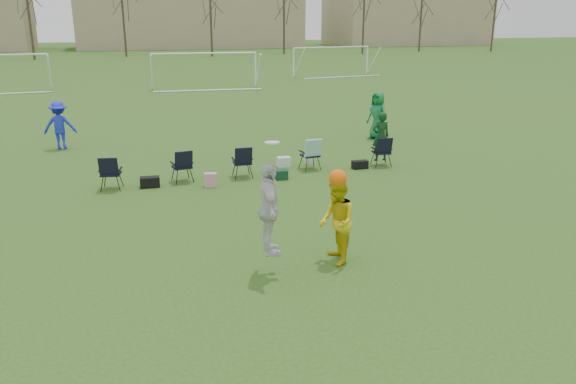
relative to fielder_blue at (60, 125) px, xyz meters
name	(u,v)px	position (x,y,z in m)	size (l,w,h in m)	color
ground	(283,301)	(4.39, -13.82, -0.88)	(260.00, 260.00, 0.00)	#2D5119
fielder_blue	(60,125)	(0.00, 0.00, 0.00)	(1.14, 0.66, 1.77)	#1C2BD2
fielder_green_far	(378,115)	(12.03, -1.77, 0.06)	(0.92, 0.60, 1.88)	#136E38
center_contest	(308,215)	(5.23, -12.68, 0.18)	(2.05, 1.18, 2.55)	silver
sideline_setup	(273,158)	(6.50, -5.81, -0.36)	(9.17, 1.97, 1.76)	#0E3618
goal_mid	(204,60)	(8.39, 18.18, 1.04)	(7.40, 0.63, 2.46)	white
goal_right	(332,53)	(20.39, 24.18, 1.04)	(7.35, 1.14, 2.46)	white
tree_line	(126,17)	(4.62, 56.03, 4.21)	(110.28, 3.28, 11.40)	#382B21
building_row	(158,12)	(11.11, 82.18, 5.10)	(126.00, 16.00, 13.00)	tan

